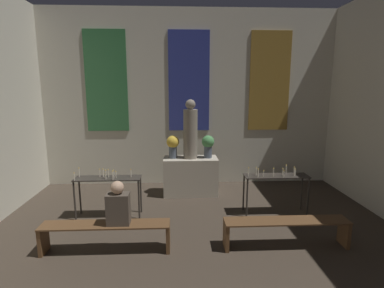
{
  "coord_description": "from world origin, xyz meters",
  "views": [
    {
      "loc": [
        -0.3,
        2.11,
        2.65
      ],
      "look_at": [
        0.0,
        8.51,
        1.43
      ],
      "focal_mm": 28.0,
      "sensor_mm": 36.0,
      "label": 1
    }
  ],
  "objects_px": {
    "altar": "(190,176)",
    "candle_rack_left": "(108,183)",
    "statue": "(190,131)",
    "candle_rack_right": "(276,181)",
    "person_seated": "(118,205)",
    "flower_vase_right": "(208,144)",
    "flower_vase_left": "(173,145)",
    "pew_back_right": "(286,227)",
    "pew_back_left": "(106,231)"
  },
  "relations": [
    {
      "from": "altar",
      "to": "candle_rack_left",
      "type": "bearing_deg",
      "value": -144.28
    },
    {
      "from": "statue",
      "to": "candle_rack_right",
      "type": "distance_m",
      "value": 2.32
    },
    {
      "from": "candle_rack_left",
      "to": "person_seated",
      "type": "height_order",
      "value": "person_seated"
    },
    {
      "from": "altar",
      "to": "candle_rack_right",
      "type": "xyz_separation_m",
      "value": [
        1.74,
        -1.26,
        0.25
      ]
    },
    {
      "from": "flower_vase_right",
      "to": "candle_rack_right",
      "type": "xyz_separation_m",
      "value": [
        1.31,
        -1.26,
        -0.55
      ]
    },
    {
      "from": "person_seated",
      "to": "flower_vase_left",
      "type": "bearing_deg",
      "value": 72.32
    },
    {
      "from": "flower_vase_right",
      "to": "pew_back_right",
      "type": "bearing_deg",
      "value": -68.13
    },
    {
      "from": "candle_rack_right",
      "to": "flower_vase_right",
      "type": "bearing_deg",
      "value": 136.14
    },
    {
      "from": "person_seated",
      "to": "pew_back_left",
      "type": "bearing_deg",
      "value": 180.0
    },
    {
      "from": "statue",
      "to": "candle_rack_right",
      "type": "height_order",
      "value": "statue"
    },
    {
      "from": "flower_vase_left",
      "to": "candle_rack_right",
      "type": "bearing_deg",
      "value": -30.08
    },
    {
      "from": "altar",
      "to": "pew_back_right",
      "type": "relative_size",
      "value": 0.64
    },
    {
      "from": "altar",
      "to": "flower_vase_right",
      "type": "relative_size",
      "value": 2.37
    },
    {
      "from": "altar",
      "to": "flower_vase_left",
      "type": "xyz_separation_m",
      "value": [
        -0.43,
        0.0,
        0.8
      ]
    },
    {
      "from": "flower_vase_right",
      "to": "person_seated",
      "type": "bearing_deg",
      "value": -122.91
    },
    {
      "from": "pew_back_left",
      "to": "flower_vase_left",
      "type": "bearing_deg",
      "value": 68.13
    },
    {
      "from": "altar",
      "to": "statue",
      "type": "relative_size",
      "value": 0.93
    },
    {
      "from": "altar",
      "to": "flower_vase_left",
      "type": "bearing_deg",
      "value": 180.0
    },
    {
      "from": "pew_back_left",
      "to": "statue",
      "type": "bearing_deg",
      "value": 60.51
    },
    {
      "from": "person_seated",
      "to": "flower_vase_right",
      "type": "bearing_deg",
      "value": 57.09
    },
    {
      "from": "altar",
      "to": "candle_rack_right",
      "type": "bearing_deg",
      "value": -35.86
    },
    {
      "from": "flower_vase_left",
      "to": "flower_vase_right",
      "type": "xyz_separation_m",
      "value": [
        0.86,
        0.0,
        0.0
      ]
    },
    {
      "from": "candle_rack_right",
      "to": "pew_back_left",
      "type": "bearing_deg",
      "value": -157.0
    },
    {
      "from": "person_seated",
      "to": "candle_rack_right",
      "type": "bearing_deg",
      "value": 24.47
    },
    {
      "from": "flower_vase_left",
      "to": "pew_back_right",
      "type": "bearing_deg",
      "value": -53.88
    },
    {
      "from": "flower_vase_right",
      "to": "pew_back_left",
      "type": "distance_m",
      "value": 3.38
    },
    {
      "from": "flower_vase_right",
      "to": "pew_back_right",
      "type": "distance_m",
      "value": 2.98
    },
    {
      "from": "flower_vase_left",
      "to": "candle_rack_right",
      "type": "height_order",
      "value": "flower_vase_left"
    },
    {
      "from": "statue",
      "to": "pew_back_left",
      "type": "relative_size",
      "value": 0.69
    },
    {
      "from": "altar",
      "to": "flower_vase_right",
      "type": "height_order",
      "value": "flower_vase_right"
    },
    {
      "from": "candle_rack_left",
      "to": "pew_back_left",
      "type": "relative_size",
      "value": 0.65
    },
    {
      "from": "pew_back_right",
      "to": "altar",
      "type": "bearing_deg",
      "value": 119.49
    },
    {
      "from": "flower_vase_left",
      "to": "pew_back_left",
      "type": "relative_size",
      "value": 0.27
    },
    {
      "from": "flower_vase_right",
      "to": "pew_back_right",
      "type": "height_order",
      "value": "flower_vase_right"
    },
    {
      "from": "flower_vase_left",
      "to": "altar",
      "type": "bearing_deg",
      "value": 0.0
    },
    {
      "from": "statue",
      "to": "pew_back_left",
      "type": "bearing_deg",
      "value": -119.49
    },
    {
      "from": "altar",
      "to": "person_seated",
      "type": "xyz_separation_m",
      "value": [
        -1.27,
        -2.63,
        0.33
      ]
    },
    {
      "from": "pew_back_right",
      "to": "person_seated",
      "type": "bearing_deg",
      "value": 180.0
    },
    {
      "from": "statue",
      "to": "candle_rack_right",
      "type": "bearing_deg",
      "value": -35.86
    },
    {
      "from": "statue",
      "to": "candle_rack_right",
      "type": "relative_size",
      "value": 1.07
    },
    {
      "from": "flower_vase_right",
      "to": "candle_rack_right",
      "type": "relative_size",
      "value": 0.42
    },
    {
      "from": "altar",
      "to": "candle_rack_right",
      "type": "height_order",
      "value": "candle_rack_right"
    },
    {
      "from": "pew_back_right",
      "to": "statue",
      "type": "bearing_deg",
      "value": 119.49
    },
    {
      "from": "candle_rack_left",
      "to": "candle_rack_right",
      "type": "distance_m",
      "value": 3.49
    },
    {
      "from": "flower_vase_right",
      "to": "pew_back_right",
      "type": "relative_size",
      "value": 0.27
    },
    {
      "from": "candle_rack_right",
      "to": "pew_back_right",
      "type": "bearing_deg",
      "value": -100.51
    },
    {
      "from": "altar",
      "to": "pew_back_right",
      "type": "distance_m",
      "value": 3.02
    },
    {
      "from": "statue",
      "to": "altar",
      "type": "bearing_deg",
      "value": 0.0
    },
    {
      "from": "candle_rack_left",
      "to": "pew_back_right",
      "type": "distance_m",
      "value": 3.53
    },
    {
      "from": "candle_rack_left",
      "to": "pew_back_right",
      "type": "bearing_deg",
      "value": -22.98
    }
  ]
}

